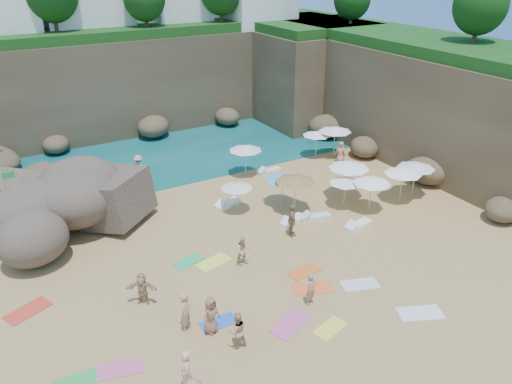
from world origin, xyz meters
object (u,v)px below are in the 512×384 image
parasol_2 (335,129)px  person_stand_0 (186,312)px  person_stand_1 (237,330)px  person_stand_5 (105,219)px  parasol_0 (237,186)px  person_stand_6 (186,373)px  rock_outcrop (80,224)px  parasol_1 (245,148)px  flag_pole (8,193)px  person_stand_3 (292,220)px  lounger_0 (290,180)px  person_stand_4 (341,152)px  person_stand_2 (139,167)px

parasol_2 → person_stand_0: bearing=-144.2°
person_stand_1 → person_stand_5: size_ratio=1.06×
parasol_0 → person_stand_6: bearing=-125.4°
person_stand_5 → person_stand_6: size_ratio=0.79×
rock_outcrop → parasol_1: parasol_1 is taller
person_stand_0 → person_stand_6: (-1.34, -3.17, 0.05)m
flag_pole → parasol_2: 22.97m
rock_outcrop → person_stand_6: 14.69m
rock_outcrop → person_stand_3: size_ratio=4.57×
parasol_1 → person_stand_6: bearing=-125.0°
lounger_0 → person_stand_4: 5.57m
parasol_0 → person_stand_2: parasol_0 is taller
flag_pole → person_stand_6: (3.88, -16.01, -1.33)m
parasol_2 → person_stand_6: parasol_2 is taller
person_stand_0 → person_stand_2: person_stand_0 is taller
person_stand_4 → person_stand_5: bearing=-115.4°
lounger_0 → person_stand_1: person_stand_1 is taller
parasol_2 → person_stand_6: size_ratio=1.30×
parasol_0 → person_stand_3: 4.39m
person_stand_3 → person_stand_4: bearing=-32.5°
person_stand_0 → person_stand_3: 9.18m
parasol_2 → person_stand_3: 12.93m
parasol_1 → lounger_0: 3.88m
parasol_1 → person_stand_4: size_ratio=1.46×
lounger_0 → person_stand_2: (-8.84, 5.74, 0.75)m
lounger_0 → person_stand_4: size_ratio=1.19×
rock_outcrop → parasol_2: size_ratio=3.49×
rock_outcrop → person_stand_5: rock_outcrop is taller
flag_pole → lounger_0: size_ratio=1.90×
rock_outcrop → person_stand_2: bearing=41.7°
person_stand_2 → person_stand_0: bearing=115.3°
person_stand_1 → person_stand_6: size_ratio=0.84×
person_stand_0 → person_stand_6: bearing=-165.0°
flag_pole → person_stand_1: flag_pole is taller
parasol_1 → person_stand_2: parasol_1 is taller
person_stand_0 → person_stand_4: size_ratio=1.14×
person_stand_5 → person_stand_6: 13.12m
parasol_0 → person_stand_6: size_ratio=1.02×
lounger_0 → rock_outcrop: bearing=148.7°
parasol_1 → person_stand_3: parasol_1 is taller
lounger_0 → person_stand_5: 12.81m
parasol_2 → person_stand_2: size_ratio=1.41×
person_stand_1 → parasol_0: bearing=-113.7°
person_stand_3 → flag_pole: bearing=76.6°
parasol_1 → person_stand_1: bearing=-120.0°
parasol_2 → person_stand_4: (-0.33, -1.23, -1.38)m
parasol_1 → lounger_0: size_ratio=1.23×
person_stand_5 → person_stand_2: bearing=33.0°
flag_pole → parasol_1: 15.24m
flag_pole → parasol_1: (15.24, 0.18, -0.27)m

